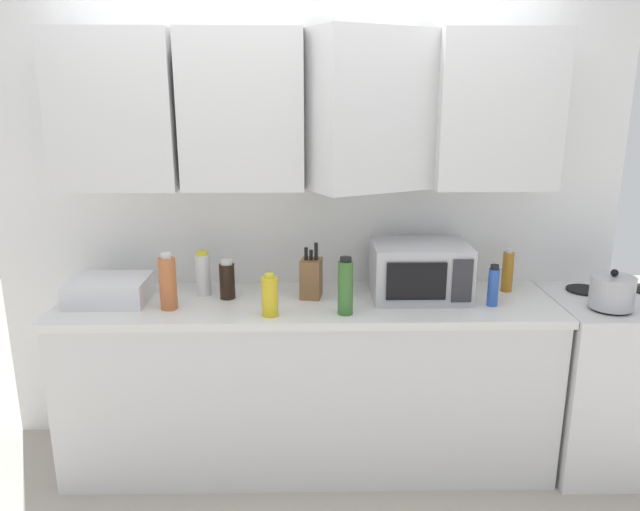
{
  "coord_description": "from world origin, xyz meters",
  "views": [
    {
      "loc": [
        0.01,
        -3.15,
        1.9
      ],
      "look_at": [
        0.06,
        -0.25,
        1.12
      ],
      "focal_mm": 33.57,
      "sensor_mm": 36.0,
      "label": 1
    }
  ],
  "objects_px": {
    "bottle_white_jar": "(203,274)",
    "kettle": "(612,292)",
    "bottle_spice_jar": "(168,283)",
    "bottle_yellow_mustard": "(270,296)",
    "dish_rack": "(109,290)",
    "stove_range": "(618,380)",
    "microwave": "(420,270)",
    "bottle_green_oil": "(345,287)",
    "bottle_blue_cleaner": "(493,286)",
    "knife_block": "(311,278)",
    "bottle_soy_dark": "(227,280)",
    "bottle_amber_vinegar": "(508,271)"
  },
  "relations": [
    {
      "from": "bottle_white_jar",
      "to": "kettle",
      "type": "bearing_deg",
      "value": -7.5
    },
    {
      "from": "bottle_spice_jar",
      "to": "bottle_yellow_mustard",
      "type": "xyz_separation_m",
      "value": [
        0.49,
        -0.1,
        -0.03
      ]
    },
    {
      "from": "dish_rack",
      "to": "bottle_spice_jar",
      "type": "height_order",
      "value": "bottle_spice_jar"
    },
    {
      "from": "kettle",
      "to": "bottle_yellow_mustard",
      "type": "distance_m",
      "value": 1.63
    },
    {
      "from": "stove_range",
      "to": "bottle_spice_jar",
      "type": "xyz_separation_m",
      "value": [
        -2.3,
        -0.09,
        0.58
      ]
    },
    {
      "from": "microwave",
      "to": "bottle_green_oil",
      "type": "height_order",
      "value": "microwave"
    },
    {
      "from": "kettle",
      "to": "bottle_blue_cleaner",
      "type": "relative_size",
      "value": 0.98
    },
    {
      "from": "stove_range",
      "to": "bottle_yellow_mustard",
      "type": "height_order",
      "value": "bottle_yellow_mustard"
    },
    {
      "from": "knife_block",
      "to": "bottle_spice_jar",
      "type": "bearing_deg",
      "value": -167.23
    },
    {
      "from": "stove_range",
      "to": "bottle_green_oil",
      "type": "distance_m",
      "value": 1.57
    },
    {
      "from": "bottle_soy_dark",
      "to": "knife_block",
      "type": "bearing_deg",
      "value": 0.93
    },
    {
      "from": "microwave",
      "to": "dish_rack",
      "type": "distance_m",
      "value": 1.56
    },
    {
      "from": "microwave",
      "to": "bottle_yellow_mustard",
      "type": "distance_m",
      "value": 0.79
    },
    {
      "from": "bottle_green_oil",
      "to": "bottle_amber_vinegar",
      "type": "relative_size",
      "value": 1.23
    },
    {
      "from": "bottle_soy_dark",
      "to": "bottle_spice_jar",
      "type": "distance_m",
      "value": 0.3
    },
    {
      "from": "bottle_amber_vinegar",
      "to": "microwave",
      "type": "bearing_deg",
      "value": -170.2
    },
    {
      "from": "stove_range",
      "to": "knife_block",
      "type": "relative_size",
      "value": 3.16
    },
    {
      "from": "bottle_white_jar",
      "to": "microwave",
      "type": "bearing_deg",
      "value": -2.87
    },
    {
      "from": "bottle_spice_jar",
      "to": "bottle_amber_vinegar",
      "type": "xyz_separation_m",
      "value": [
        1.72,
        0.24,
        -0.02
      ]
    },
    {
      "from": "bottle_green_oil",
      "to": "bottle_soy_dark",
      "type": "bearing_deg",
      "value": 158.1
    },
    {
      "from": "microwave",
      "to": "bottle_white_jar",
      "type": "bearing_deg",
      "value": 177.13
    },
    {
      "from": "bottle_white_jar",
      "to": "bottle_green_oil",
      "type": "bearing_deg",
      "value": -22.49
    },
    {
      "from": "bottle_green_oil",
      "to": "bottle_yellow_mustard",
      "type": "relative_size",
      "value": 1.35
    },
    {
      "from": "bottle_blue_cleaner",
      "to": "bottle_green_oil",
      "type": "bearing_deg",
      "value": -172.02
    },
    {
      "from": "kettle",
      "to": "bottle_amber_vinegar",
      "type": "distance_m",
      "value": 0.5
    },
    {
      "from": "knife_block",
      "to": "bottle_green_oil",
      "type": "relative_size",
      "value": 1.04
    },
    {
      "from": "microwave",
      "to": "bottle_yellow_mustard",
      "type": "bearing_deg",
      "value": -160.86
    },
    {
      "from": "knife_block",
      "to": "bottle_spice_jar",
      "type": "xyz_separation_m",
      "value": [
        -0.69,
        -0.16,
        0.03
      ]
    },
    {
      "from": "knife_block",
      "to": "bottle_yellow_mustard",
      "type": "height_order",
      "value": "knife_block"
    },
    {
      "from": "knife_block",
      "to": "bottle_amber_vinegar",
      "type": "relative_size",
      "value": 1.28
    },
    {
      "from": "bottle_green_oil",
      "to": "bottle_spice_jar",
      "type": "xyz_separation_m",
      "value": [
        -0.85,
        0.09,
        -0.0
      ]
    },
    {
      "from": "bottle_amber_vinegar",
      "to": "bottle_green_oil",
      "type": "bearing_deg",
      "value": -159.59
    },
    {
      "from": "stove_range",
      "to": "dish_rack",
      "type": "height_order",
      "value": "dish_rack"
    },
    {
      "from": "stove_range",
      "to": "kettle",
      "type": "height_order",
      "value": "kettle"
    },
    {
      "from": "bottle_yellow_mustard",
      "to": "bottle_white_jar",
      "type": "bearing_deg",
      "value": 139.12
    },
    {
      "from": "bottle_spice_jar",
      "to": "bottle_amber_vinegar",
      "type": "height_order",
      "value": "bottle_spice_jar"
    },
    {
      "from": "dish_rack",
      "to": "stove_range",
      "type": "bearing_deg",
      "value": -0.44
    },
    {
      "from": "bottle_white_jar",
      "to": "bottle_yellow_mustard",
      "type": "relative_size",
      "value": 1.13
    },
    {
      "from": "knife_block",
      "to": "bottle_soy_dark",
      "type": "distance_m",
      "value": 0.42
    },
    {
      "from": "dish_rack",
      "to": "kettle",
      "type": "bearing_deg",
      "value": -3.74
    },
    {
      "from": "microwave",
      "to": "bottle_yellow_mustard",
      "type": "xyz_separation_m",
      "value": [
        -0.74,
        -0.26,
        -0.04
      ]
    },
    {
      "from": "dish_rack",
      "to": "bottle_yellow_mustard",
      "type": "distance_m",
      "value": 0.84
    },
    {
      "from": "bottle_soy_dark",
      "to": "bottle_white_jar",
      "type": "relative_size",
      "value": 0.87
    },
    {
      "from": "stove_range",
      "to": "bottle_yellow_mustard",
      "type": "xyz_separation_m",
      "value": [
        -1.8,
        -0.19,
        0.55
      ]
    },
    {
      "from": "bottle_white_jar",
      "to": "bottle_blue_cleaner",
      "type": "relative_size",
      "value": 1.11
    },
    {
      "from": "microwave",
      "to": "knife_block",
      "type": "relative_size",
      "value": 1.66
    },
    {
      "from": "microwave",
      "to": "bottle_soy_dark",
      "type": "bearing_deg",
      "value": -179.65
    },
    {
      "from": "dish_rack",
      "to": "bottle_white_jar",
      "type": "xyz_separation_m",
      "value": [
        0.45,
        0.1,
        0.05
      ]
    },
    {
      "from": "kettle",
      "to": "bottle_soy_dark",
      "type": "xyz_separation_m",
      "value": [
        -1.86,
        0.2,
        0.01
      ]
    },
    {
      "from": "microwave",
      "to": "bottle_soy_dark",
      "type": "distance_m",
      "value": 0.98
    }
  ]
}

